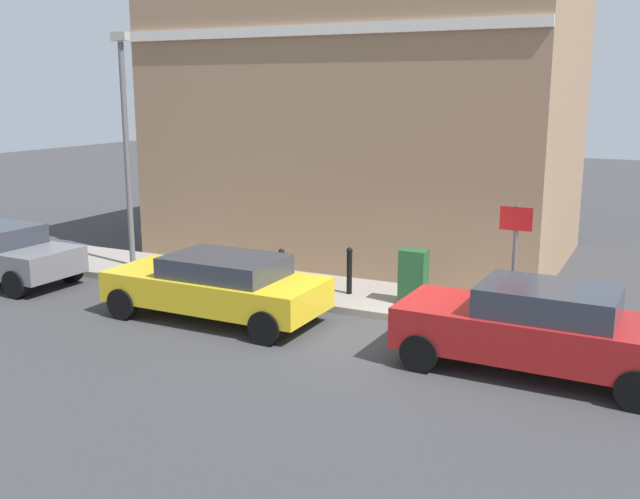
% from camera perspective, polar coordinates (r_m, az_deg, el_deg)
% --- Properties ---
extents(ground, '(80.00, 80.00, 0.00)m').
position_cam_1_polar(ground, '(13.76, 5.92, -6.88)').
color(ground, '#38383A').
extents(sidewalk, '(2.33, 30.00, 0.15)m').
position_cam_1_polar(sidewalk, '(18.20, -9.77, -1.93)').
color(sidewalk, gray).
rests_on(sidewalk, ground).
extents(corner_building, '(6.99, 10.59, 8.74)m').
position_cam_1_polar(corner_building, '(20.38, 3.94, 11.94)').
color(corner_building, '#937256').
rests_on(corner_building, ground).
extents(car_red, '(1.94, 4.44, 1.48)m').
position_cam_1_polar(car_red, '(12.31, 16.62, -5.88)').
color(car_red, maroon).
rests_on(car_red, ground).
extents(car_yellow, '(1.96, 4.46, 1.33)m').
position_cam_1_polar(car_yellow, '(14.68, -8.03, -2.76)').
color(car_yellow, gold).
rests_on(car_yellow, ground).
extents(utility_cabinet, '(0.46, 0.61, 1.15)m').
position_cam_1_polar(utility_cabinet, '(15.26, 7.32, -2.29)').
color(utility_cabinet, '#1E4C28').
rests_on(utility_cabinet, sidewalk).
extents(bollard_near_cabinet, '(0.14, 0.14, 1.04)m').
position_cam_1_polar(bollard_near_cabinet, '(15.87, 2.31, -1.54)').
color(bollard_near_cabinet, black).
rests_on(bollard_near_cabinet, sidewalk).
extents(bollard_far_kerb, '(0.14, 0.14, 1.04)m').
position_cam_1_polar(bollard_far_kerb, '(15.75, -3.03, -1.66)').
color(bollard_far_kerb, black).
rests_on(bollard_far_kerb, sidewalk).
extents(street_sign, '(0.08, 0.60, 2.30)m').
position_cam_1_polar(street_sign, '(14.03, 15.00, 0.19)').
color(street_sign, '#59595B').
rests_on(street_sign, sidewalk).
extents(lamppost, '(0.20, 0.44, 5.72)m').
position_cam_1_polar(lamppost, '(18.71, -14.94, 8.24)').
color(lamppost, '#59595B').
rests_on(lamppost, sidewalk).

